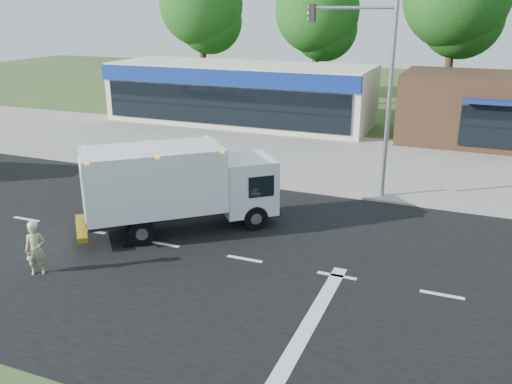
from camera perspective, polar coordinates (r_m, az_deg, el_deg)
ground at (r=17.38m, az=-1.19°, el=-7.10°), size 120.00×120.00×0.00m
road_asphalt at (r=17.38m, az=-1.19°, el=-7.09°), size 60.00×14.00×0.02m
sidewalk at (r=24.56m, az=6.43°, el=0.84°), size 60.00×2.40×0.12m
parking_apron at (r=29.98m, az=9.53°, el=3.91°), size 60.00×9.00×0.02m
lane_markings at (r=15.81m, az=1.39°, el=-9.84°), size 55.20×7.00×0.01m
ems_box_truck at (r=19.19m, az=-8.42°, el=0.99°), size 6.66×6.24×3.10m
emergency_worker at (r=17.41m, az=-22.20°, el=-5.49°), size 0.70×0.66×1.71m
retail_strip_mall at (r=37.91m, az=-1.73°, el=10.36°), size 18.00×6.20×4.00m
brown_storefront at (r=34.77m, az=23.45°, el=8.03°), size 10.00×6.70×4.00m
traffic_signal_pole at (r=22.43m, az=12.36°, el=11.56°), size 3.51×0.25×8.00m
background_trees at (r=43.08m, az=13.47°, el=18.07°), size 36.77×7.39×12.10m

